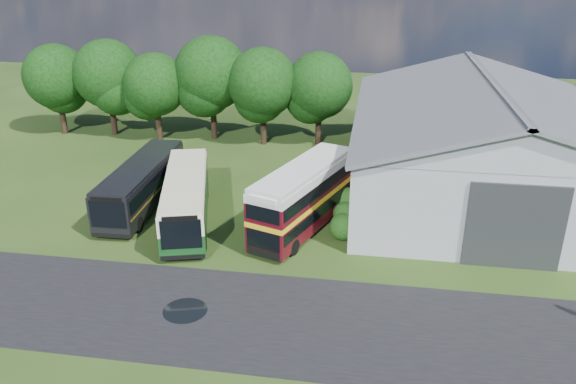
% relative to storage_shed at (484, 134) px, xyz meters
% --- Properties ---
extents(ground, '(120.00, 120.00, 0.00)m').
position_rel_storage_shed_xyz_m(ground, '(-15.00, -15.98, -4.17)').
color(ground, '#203A12').
rests_on(ground, ground).
extents(asphalt_road, '(60.00, 8.00, 0.02)m').
position_rel_storage_shed_xyz_m(asphalt_road, '(-12.00, -18.98, -4.17)').
color(asphalt_road, black).
rests_on(asphalt_road, ground).
extents(puddle, '(2.20, 2.20, 0.01)m').
position_rel_storage_shed_xyz_m(puddle, '(-16.50, -18.98, -4.17)').
color(puddle, black).
rests_on(puddle, ground).
extents(storage_shed, '(18.80, 24.80, 8.15)m').
position_rel_storage_shed_xyz_m(storage_shed, '(0.00, 0.00, 0.00)').
color(storage_shed, gray).
rests_on(storage_shed, ground).
extents(tree_far_left, '(6.12, 6.12, 8.64)m').
position_rel_storage_shed_xyz_m(tree_far_left, '(-38.00, 8.02, 1.40)').
color(tree_far_left, black).
rests_on(tree_far_left, ground).
extents(tree_left_a, '(6.46, 6.46, 9.12)m').
position_rel_storage_shed_xyz_m(tree_left_a, '(-33.00, 8.52, 1.71)').
color(tree_left_a, black).
rests_on(tree_left_a, ground).
extents(tree_left_b, '(5.78, 5.78, 8.16)m').
position_rel_storage_shed_xyz_m(tree_left_b, '(-28.00, 7.52, 1.09)').
color(tree_left_b, black).
rests_on(tree_left_b, ground).
extents(tree_mid, '(6.80, 6.80, 9.60)m').
position_rel_storage_shed_xyz_m(tree_mid, '(-23.00, 8.82, 2.02)').
color(tree_mid, black).
rests_on(tree_mid, ground).
extents(tree_right_a, '(6.26, 6.26, 8.83)m').
position_rel_storage_shed_xyz_m(tree_right_a, '(-18.00, 7.82, 1.52)').
color(tree_right_a, black).
rests_on(tree_right_a, ground).
extents(tree_right_b, '(5.98, 5.98, 8.45)m').
position_rel_storage_shed_xyz_m(tree_right_b, '(-13.00, 8.62, 1.27)').
color(tree_right_b, black).
rests_on(tree_right_b, ground).
extents(shrub_front, '(1.70, 1.70, 1.70)m').
position_rel_storage_shed_xyz_m(shrub_front, '(-9.40, -9.98, -4.17)').
color(shrub_front, '#194714').
rests_on(shrub_front, ground).
extents(shrub_mid, '(1.60, 1.60, 1.60)m').
position_rel_storage_shed_xyz_m(shrub_mid, '(-9.40, -7.98, -4.17)').
color(shrub_mid, '#194714').
rests_on(shrub_mid, ground).
extents(shrub_back, '(1.80, 1.80, 1.80)m').
position_rel_storage_shed_xyz_m(shrub_back, '(-9.40, -5.98, -4.17)').
color(shrub_back, '#194714').
rests_on(shrub_back, ground).
extents(bus_green_single, '(5.67, 11.67, 3.14)m').
position_rel_storage_shed_xyz_m(bus_green_single, '(-19.63, -9.22, -2.49)').
color(bus_green_single, black).
rests_on(bus_green_single, ground).
extents(bus_maroon_double, '(5.71, 10.11, 4.23)m').
position_rel_storage_shed_xyz_m(bus_maroon_double, '(-11.99, -9.04, -2.05)').
color(bus_maroon_double, black).
rests_on(bus_maroon_double, ground).
extents(bus_dark_single, '(2.96, 11.27, 3.08)m').
position_rel_storage_shed_xyz_m(bus_dark_single, '(-23.46, -7.25, -2.52)').
color(bus_dark_single, black).
rests_on(bus_dark_single, ground).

